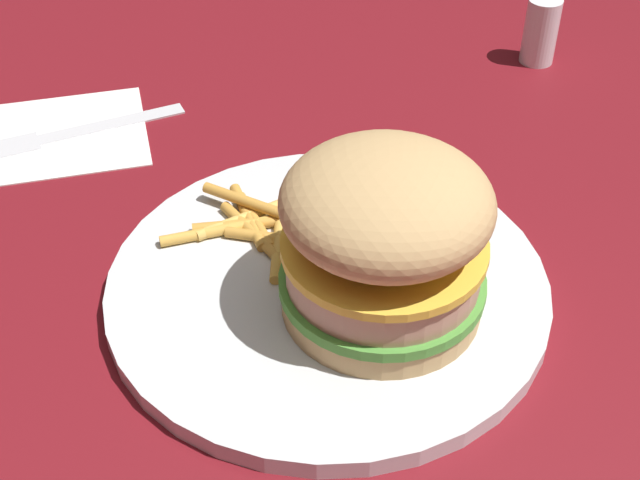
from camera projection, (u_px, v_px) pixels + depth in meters
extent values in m
plane|color=maroon|center=(326.00, 318.00, 0.51)|extent=(1.60, 1.60, 0.00)
cylinder|color=silver|center=(320.00, 286.00, 0.52)|extent=(0.26, 0.26, 0.01)
cylinder|color=tan|center=(381.00, 297.00, 0.50)|extent=(0.11, 0.11, 0.01)
cylinder|color=#4C9338|center=(382.00, 283.00, 0.49)|extent=(0.12, 0.12, 0.01)
cylinder|color=tan|center=(383.00, 265.00, 0.48)|extent=(0.11, 0.11, 0.02)
cylinder|color=yellow|center=(384.00, 247.00, 0.47)|extent=(0.11, 0.11, 0.01)
ellipsoid|color=tan|center=(387.00, 205.00, 0.45)|extent=(0.11, 0.11, 0.05)
cylinder|color=gold|center=(245.00, 224.00, 0.55)|extent=(0.02, 0.07, 0.01)
cylinder|color=gold|center=(278.00, 244.00, 0.54)|extent=(0.07, 0.01, 0.01)
cylinder|color=#E5B251|center=(249.00, 216.00, 0.56)|extent=(0.05, 0.06, 0.01)
cylinder|color=gold|center=(248.00, 217.00, 0.56)|extent=(0.06, 0.03, 0.01)
cylinder|color=gold|center=(274.00, 238.00, 0.54)|extent=(0.02, 0.06, 0.01)
cylinder|color=gold|center=(256.00, 236.00, 0.54)|extent=(0.06, 0.05, 0.01)
cylinder|color=gold|center=(243.00, 200.00, 0.56)|extent=(0.03, 0.05, 0.01)
cylinder|color=gold|center=(226.00, 229.00, 0.55)|extent=(0.03, 0.08, 0.01)
cylinder|color=gold|center=(255.00, 221.00, 0.56)|extent=(0.05, 0.03, 0.01)
cube|color=white|center=(71.00, 133.00, 0.66)|extent=(0.14, 0.14, 0.00)
cube|color=silver|center=(112.00, 121.00, 0.67)|extent=(0.06, 0.10, 0.00)
cube|color=silver|center=(14.00, 143.00, 0.64)|extent=(0.04, 0.04, 0.00)
cylinder|color=white|center=(541.00, 31.00, 0.73)|extent=(0.03, 0.03, 0.06)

